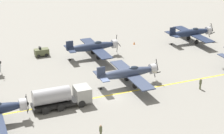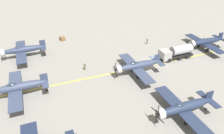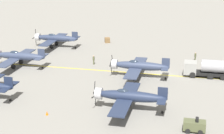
{
  "view_description": "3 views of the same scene",
  "coord_description": "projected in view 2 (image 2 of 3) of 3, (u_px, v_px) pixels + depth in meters",
  "views": [
    {
      "loc": [
        45.07,
        -17.77,
        24.03
      ],
      "look_at": [
        -3.43,
        1.96,
        2.84
      ],
      "focal_mm": 60.0,
      "sensor_mm": 36.0,
      "label": 1
    },
    {
      "loc": [
        -34.88,
        22.3,
        23.53
      ],
      "look_at": [
        -0.66,
        8.95,
        1.88
      ],
      "focal_mm": 35.0,
      "sensor_mm": 36.0,
      "label": 2
    },
    {
      "loc": [
        -60.8,
        -4.95,
        20.67
      ],
      "look_at": [
        -5.39,
        7.97,
        2.55
      ],
      "focal_mm": 60.0,
      "sensor_mm": 36.0,
      "label": 3
    }
  ],
  "objects": [
    {
      "name": "ground_plane",
      "position": [
        150.0,
        65.0,
        46.92
      ],
      "size": [
        400.0,
        400.0,
        0.0
      ],
      "primitive_type": "plane",
      "color": "gray"
    },
    {
      "name": "airplane_far_right",
      "position": [
        22.0,
        50.0,
        48.91
      ],
      "size": [
        12.0,
        9.98,
        3.8
      ],
      "rotation": [
        0.0,
        0.0,
        -0.15
      ],
      "color": "#2E3852",
      "rests_on": "ground"
    },
    {
      "name": "airplane_mid_center",
      "position": [
        137.0,
        66.0,
        42.83
      ],
      "size": [
        12.0,
        9.98,
        3.65
      ],
      "rotation": [
        0.0,
        0.0,
        -0.25
      ],
      "color": "#333E57",
      "rests_on": "ground"
    },
    {
      "name": "supply_crate_by_tanker",
      "position": [
        62.0,
        38.0,
        58.18
      ],
      "size": [
        1.64,
        1.51,
        1.11
      ],
      "primitive_type": "cube",
      "rotation": [
        0.0,
        0.0,
        0.36
      ],
      "color": "brown",
      "rests_on": "ground"
    },
    {
      "name": "taxiway_stripe",
      "position": [
        150.0,
        65.0,
        46.92
      ],
      "size": [
        0.3,
        160.0,
        0.01
      ],
      "primitive_type": "cube",
      "color": "yellow",
      "rests_on": "ground"
    },
    {
      "name": "ground_crew_walking",
      "position": [
        147.0,
        41.0,
        55.93
      ],
      "size": [
        0.36,
        0.36,
        1.66
      ],
      "color": "#515638",
      "rests_on": "ground"
    },
    {
      "name": "airplane_far_center",
      "position": [
        17.0,
        87.0,
        36.59
      ],
      "size": [
        12.0,
        9.98,
        3.65
      ],
      "rotation": [
        0.0,
        0.0,
        -0.27
      ],
      "color": "#353F58",
      "rests_on": "ground"
    },
    {
      "name": "fuel_tanker",
      "position": [
        176.0,
        52.0,
        49.02
      ],
      "size": [
        2.67,
        8.0,
        2.98
      ],
      "color": "black",
      "rests_on": "ground"
    },
    {
      "name": "airplane_mid_left",
      "position": [
        184.0,
        107.0,
        32.27
      ],
      "size": [
        12.0,
        9.98,
        3.77
      ],
      "rotation": [
        0.0,
        0.0,
        0.28
      ],
      "color": "#232D47",
      "rests_on": "ground"
    },
    {
      "name": "airplane_near_center",
      "position": [
        205.0,
        42.0,
        52.82
      ],
      "size": [
        12.0,
        9.98,
        3.65
      ],
      "rotation": [
        0.0,
        0.0,
        0.15
      ],
      "color": "#1D2741",
      "rests_on": "ground"
    },
    {
      "name": "ground_crew_inspecting",
      "position": [
        85.0,
        66.0,
        44.79
      ],
      "size": [
        0.37,
        0.37,
        1.72
      ],
      "color": "#515638",
      "rests_on": "ground"
    }
  ]
}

